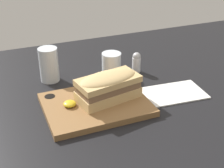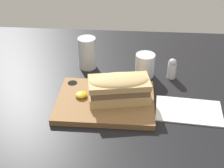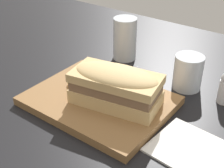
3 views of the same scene
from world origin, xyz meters
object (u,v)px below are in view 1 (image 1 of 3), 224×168
at_px(water_glass, 49,67).
at_px(napkin, 173,93).
at_px(serving_board, 95,105).
at_px(sandwich, 108,86).
at_px(salt_shaker, 136,62).
at_px(wine_glass, 111,65).

xyz_separation_m(water_glass, napkin, (0.34, -0.24, -0.05)).
xyz_separation_m(serving_board, sandwich, (0.04, 0.00, 0.05)).
relative_size(serving_board, sandwich, 1.53).
relative_size(sandwich, salt_shaker, 2.65).
xyz_separation_m(serving_board, water_glass, (-0.08, 0.22, 0.04)).
bearing_deg(water_glass, napkin, -35.14).
bearing_deg(wine_glass, napkin, -56.35).
relative_size(serving_board, salt_shaker, 4.05).
distance_m(water_glass, salt_shaker, 0.30).
bearing_deg(napkin, water_glass, 144.86).
relative_size(serving_board, water_glass, 2.56).
height_order(sandwich, salt_shaker, sandwich).
distance_m(sandwich, napkin, 0.22).
bearing_deg(salt_shaker, napkin, -78.67).
height_order(wine_glass, salt_shaker, wine_glass).
bearing_deg(serving_board, salt_shaker, 38.32).
xyz_separation_m(napkin, salt_shaker, (-0.04, 0.19, 0.04)).
height_order(napkin, salt_shaker, salt_shaker).
xyz_separation_m(sandwich, salt_shaker, (0.17, 0.17, -0.02)).
distance_m(water_glass, napkin, 0.41).
bearing_deg(salt_shaker, serving_board, -141.68).
bearing_deg(sandwich, wine_glass, 65.17).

